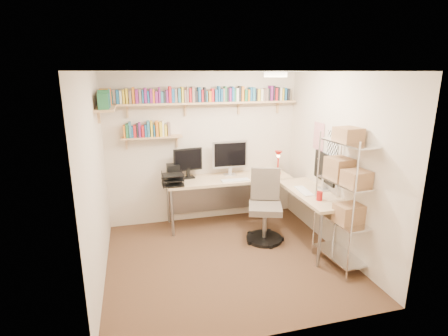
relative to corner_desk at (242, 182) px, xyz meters
The scene contains 6 objects.
ground 1.31m from the corner_desk, 118.63° to the right, with size 3.20×3.20×0.00m, color #3E221A.
room_shell 1.29m from the corner_desk, 118.44° to the right, with size 3.24×3.04×2.52m.
wall_shelves 1.58m from the corner_desk, 157.35° to the left, with size 3.12×1.09×0.79m.
corner_desk is the anchor object (origin of this frame).
office_chair 0.61m from the corner_desk, 64.20° to the right, with size 0.61×0.62×1.09m.
wire_rack 1.72m from the corner_desk, 56.99° to the right, with size 0.44×0.79×1.84m.
Camera 1 is at (-1.14, -4.15, 2.49)m, focal length 28.00 mm.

